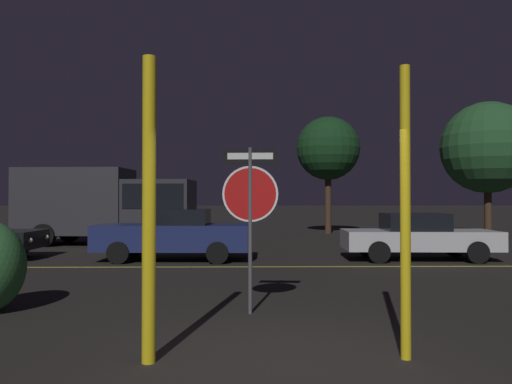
{
  "coord_description": "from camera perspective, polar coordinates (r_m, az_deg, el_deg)",
  "views": [
    {
      "loc": [
        -0.46,
        -5.29,
        1.74
      ],
      "look_at": [
        -0.3,
        4.34,
        1.88
      ],
      "focal_mm": 35.0,
      "sensor_mm": 36.0,
      "label": 1
    }
  ],
  "objects": [
    {
      "name": "passing_car_3",
      "position": [
        15.1,
        18.02,
        -4.83
      ],
      "size": [
        4.42,
        1.96,
        1.33
      ],
      "rotation": [
        0.0,
        0.0,
        -1.61
      ],
      "color": "silver",
      "rests_on": "ground_plane"
    },
    {
      "name": "tree_0",
      "position": [
        24.59,
        24.94,
        4.6
      ],
      "size": [
        4.08,
        4.08,
        6.08
      ],
      "color": "#422D1E",
      "rests_on": "ground_plane"
    },
    {
      "name": "ground_plane",
      "position": [
        5.58,
        4.05,
        -18.96
      ],
      "size": [
        260.0,
        260.0,
        0.0
      ],
      "primitive_type": "plane",
      "color": "black"
    },
    {
      "name": "delivery_truck",
      "position": [
        19.97,
        -16.42,
        -1.22
      ],
      "size": [
        6.68,
        2.77,
        2.91
      ],
      "rotation": [
        0.0,
        0.0,
        -1.63
      ],
      "color": "#2D2D33",
      "rests_on": "ground_plane"
    },
    {
      "name": "yellow_pole_left",
      "position": [
        5.44,
        -12.13,
        -1.89
      ],
      "size": [
        0.15,
        0.15,
        3.27
      ],
      "primitive_type": "cylinder",
      "color": "yellow",
      "rests_on": "ground_plane"
    },
    {
      "name": "yellow_pole_right",
      "position": [
        5.68,
        16.7,
        -2.17
      ],
      "size": [
        0.11,
        0.11,
        3.2
      ],
      "primitive_type": "cylinder",
      "color": "yellow",
      "rests_on": "ground_plane"
    },
    {
      "name": "road_center_stripe",
      "position": [
        12.93,
        1.11,
        -8.53
      ],
      "size": [
        42.05,
        0.12,
        0.01
      ],
      "primitive_type": "cube",
      "color": "gold",
      "rests_on": "ground_plane"
    },
    {
      "name": "stop_sign",
      "position": [
        7.58,
        -0.67,
        -0.48
      ],
      "size": [
        0.85,
        0.09,
        2.53
      ],
      "rotation": [
        0.0,
        0.0,
        -0.07
      ],
      "color": "#4C4C51",
      "rests_on": "ground_plane"
    },
    {
      "name": "tree_1",
      "position": [
        25.57,
        8.23,
        4.9
      ],
      "size": [
        3.2,
        3.2,
        5.91
      ],
      "color": "#422D1E",
      "rests_on": "ground_plane"
    },
    {
      "name": "passing_car_2",
      "position": [
        14.46,
        -9.33,
        -4.77
      ],
      "size": [
        4.44,
        2.01,
        1.45
      ],
      "rotation": [
        0.0,
        0.0,
        1.54
      ],
      "color": "navy",
      "rests_on": "ground_plane"
    }
  ]
}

